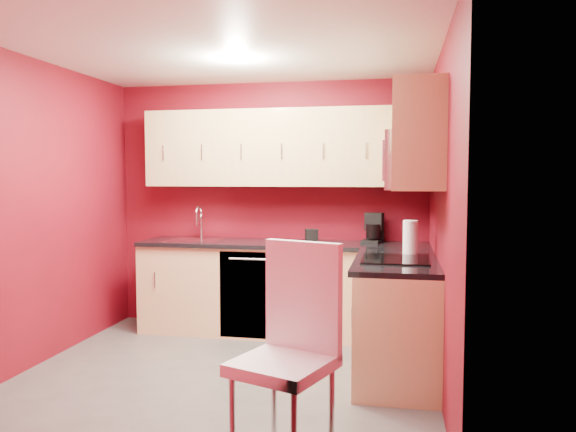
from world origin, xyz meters
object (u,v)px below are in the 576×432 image
(coffee_maker, at_px, (372,228))
(paper_towel, at_px, (410,238))
(napkin_holder, at_px, (312,236))
(microwave, at_px, (412,161))
(dining_chair, at_px, (283,353))
(sink, at_px, (195,237))

(coffee_maker, bearing_deg, paper_towel, -52.27)
(coffee_maker, height_order, napkin_holder, coffee_maker)
(microwave, relative_size, paper_towel, 2.69)
(dining_chair, bearing_deg, sink, 140.77)
(dining_chair, bearing_deg, microwave, 84.07)
(napkin_holder, bearing_deg, coffee_maker, 9.03)
(sink, bearing_deg, paper_towel, -18.82)
(dining_chair, bearing_deg, coffee_maker, 102.39)
(microwave, relative_size, coffee_maker, 2.66)
(microwave, distance_m, napkin_holder, 1.53)
(microwave, relative_size, napkin_holder, 5.90)
(microwave, relative_size, sink, 1.46)
(sink, distance_m, napkin_holder, 1.18)
(microwave, bearing_deg, coffee_maker, 106.96)
(napkin_holder, bearing_deg, paper_towel, -38.25)
(sink, relative_size, dining_chair, 0.44)
(napkin_holder, relative_size, paper_towel, 0.46)
(microwave, xyz_separation_m, sink, (-2.09, 1.00, -0.72))
(sink, relative_size, paper_towel, 1.84)
(paper_towel, xyz_separation_m, dining_chair, (-0.71, -1.69, -0.46))
(microwave, bearing_deg, dining_chair, -116.60)
(dining_chair, bearing_deg, paper_towel, 87.99)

